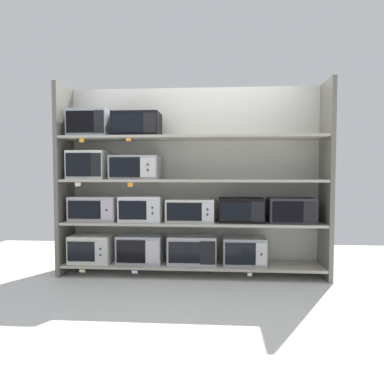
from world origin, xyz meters
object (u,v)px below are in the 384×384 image
(microwave_0, at_px, (92,248))
(microwave_2, at_px, (192,249))
(microwave_8, at_px, (291,210))
(microwave_12, at_px, (137,125))
(microwave_5, at_px, (142,209))
(microwave_11, at_px, (90,124))
(microwave_1, at_px, (140,249))
(microwave_6, at_px, (190,210))
(microwave_4, at_px, (95,208))
(microwave_10, at_px, (136,167))
(microwave_7, at_px, (241,210))
(microwave_3, at_px, (244,251))
(microwave_9, at_px, (89,165))

(microwave_0, xyz_separation_m, microwave_2, (1.23, -0.00, 0.00))
(microwave_8, bearing_deg, microwave_12, 180.00)
(microwave_0, bearing_deg, microwave_5, -0.01)
(microwave_0, bearing_deg, microwave_11, -178.16)
(microwave_1, xyz_separation_m, microwave_6, (0.61, 0.00, 0.47))
(microwave_4, relative_size, microwave_10, 0.99)
(microwave_7, distance_m, microwave_11, 2.09)
(microwave_3, relative_size, microwave_8, 0.95)
(microwave_11, bearing_deg, microwave_12, -0.00)
(microwave_5, bearing_deg, microwave_8, -0.01)
(microwave_6, relative_size, microwave_12, 1.04)
(microwave_5, relative_size, microwave_11, 1.04)
(microwave_4, distance_m, microwave_9, 0.53)
(microwave_4, xyz_separation_m, microwave_8, (2.35, -0.00, -0.00))
(microwave_5, bearing_deg, microwave_11, -179.98)
(microwave_0, relative_size, microwave_2, 0.86)
(microwave_0, xyz_separation_m, microwave_1, (0.59, -0.00, 0.00))
(microwave_2, bearing_deg, microwave_10, -179.97)
(microwave_6, relative_size, microwave_10, 1.00)
(microwave_10, bearing_deg, microwave_5, 0.30)
(microwave_12, bearing_deg, microwave_4, 179.97)
(microwave_3, height_order, microwave_6, microwave_6)
(microwave_1, bearing_deg, microwave_6, 0.00)
(microwave_1, relative_size, microwave_9, 1.21)
(microwave_6, xyz_separation_m, microwave_8, (1.18, -0.00, 0.01))
(microwave_9, xyz_separation_m, microwave_11, (0.02, 0.00, 0.50))
(microwave_7, bearing_deg, microwave_11, -180.00)
(microwave_4, relative_size, microwave_8, 1.07)
(microwave_2, relative_size, microwave_12, 1.06)
(microwave_4, bearing_deg, microwave_12, -0.03)
(microwave_3, distance_m, microwave_4, 1.88)
(microwave_3, relative_size, microwave_6, 0.88)
(microwave_12, bearing_deg, microwave_10, -179.69)
(microwave_0, xyz_separation_m, microwave_11, (-0.01, -0.00, 1.51))
(microwave_3, distance_m, microwave_5, 1.32)
(microwave_10, distance_m, microwave_12, 0.51)
(microwave_1, bearing_deg, microwave_8, -0.00)
(microwave_4, relative_size, microwave_11, 1.19)
(microwave_0, relative_size, microwave_8, 0.94)
(microwave_2, xyz_separation_m, microwave_5, (-0.61, 0.00, 0.49))
(microwave_5, relative_size, microwave_6, 0.87)
(microwave_3, height_order, microwave_11, microwave_11)
(microwave_2, xyz_separation_m, microwave_12, (-0.66, -0.00, 1.49))
(microwave_0, height_order, microwave_11, microwave_11)
(microwave_7, bearing_deg, microwave_8, -0.02)
(microwave_5, xyz_separation_m, microwave_12, (-0.05, -0.00, 1.00))
(microwave_4, bearing_deg, microwave_8, -0.01)
(microwave_10, bearing_deg, microwave_12, 0.31)
(microwave_6, distance_m, microwave_7, 0.60)
(microwave_0, bearing_deg, microwave_8, -0.01)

